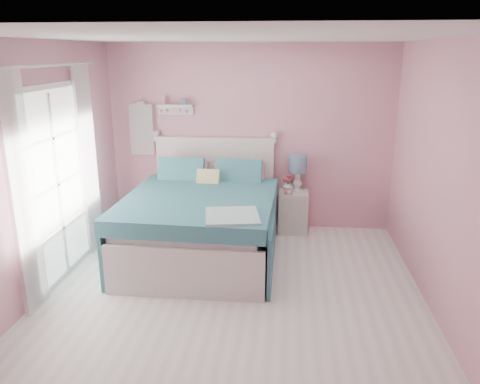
% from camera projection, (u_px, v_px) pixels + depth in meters
% --- Properties ---
extents(floor, '(4.50, 4.50, 0.00)m').
position_uv_depth(floor, '(231.00, 300.00, 4.85)').
color(floor, silver).
rests_on(floor, ground).
extents(room_shell, '(4.50, 4.50, 4.50)m').
position_uv_depth(room_shell, '(231.00, 151.00, 4.39)').
color(room_shell, pink).
rests_on(room_shell, floor).
extents(bed, '(1.83, 2.28, 1.31)m').
position_uv_depth(bed, '(202.00, 222.00, 5.84)').
color(bed, silver).
rests_on(bed, floor).
extents(nightstand, '(0.41, 0.41, 0.59)m').
position_uv_depth(nightstand, '(293.00, 212.00, 6.63)').
color(nightstand, silver).
rests_on(nightstand, floor).
extents(table_lamp, '(0.25, 0.25, 0.50)m').
position_uv_depth(table_lamp, '(298.00, 167.00, 6.49)').
color(table_lamp, white).
rests_on(table_lamp, nightstand).
extents(vase, '(0.15, 0.15, 0.15)m').
position_uv_depth(vase, '(288.00, 186.00, 6.56)').
color(vase, silver).
rests_on(vase, nightstand).
extents(teacup, '(0.12, 0.12, 0.07)m').
position_uv_depth(teacup, '(288.00, 192.00, 6.44)').
color(teacup, pink).
rests_on(teacup, nightstand).
extents(roses, '(0.14, 0.11, 0.12)m').
position_uv_depth(roses, '(288.00, 178.00, 6.52)').
color(roses, '#CB4560').
rests_on(roses, vase).
extents(wall_shelf, '(0.50, 0.15, 0.25)m').
position_uv_depth(wall_shelf, '(175.00, 107.00, 6.54)').
color(wall_shelf, silver).
rests_on(wall_shelf, room_shell).
extents(hanging_dress, '(0.34, 0.03, 0.72)m').
position_uv_depth(hanging_dress, '(142.00, 130.00, 6.67)').
color(hanging_dress, white).
rests_on(hanging_dress, room_shell).
extents(french_door, '(0.04, 1.32, 2.16)m').
position_uv_depth(french_door, '(57.00, 185.00, 5.11)').
color(french_door, silver).
rests_on(french_door, floor).
extents(curtain_near, '(0.04, 0.40, 2.32)m').
position_uv_depth(curtain_near, '(23.00, 196.00, 4.37)').
color(curtain_near, white).
rests_on(curtain_near, floor).
extents(curtain_far, '(0.04, 0.40, 2.32)m').
position_uv_depth(curtain_far, '(88.00, 161.00, 5.79)').
color(curtain_far, white).
rests_on(curtain_far, floor).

